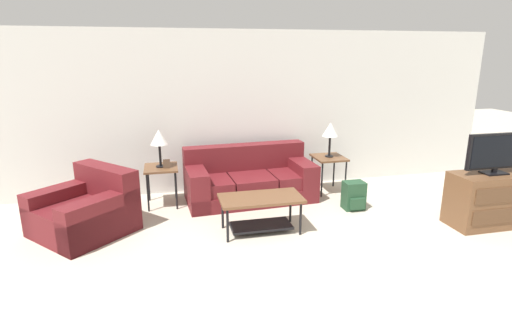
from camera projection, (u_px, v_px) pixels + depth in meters
name	position (u px, v px, depth m)	size (l,w,h in m)	color
wall_back	(243.00, 112.00, 6.57)	(8.92, 0.06, 2.60)	silver
couch	(249.00, 181.00, 6.25)	(2.01, 1.03, 0.82)	maroon
armchair	(86.00, 211.00, 5.10)	(1.46, 1.46, 0.80)	maroon
coffee_table	(261.00, 206.00, 5.08)	(1.05, 0.54, 0.47)	brown
side_table_left	(161.00, 171.00, 5.94)	(0.49, 0.54, 0.60)	brown
side_table_right	(329.00, 160.00, 6.52)	(0.49, 0.54, 0.60)	brown
table_lamp_left	(159.00, 138.00, 5.81)	(0.25, 0.25, 0.56)	black
table_lamp_right	(330.00, 131.00, 6.39)	(0.25, 0.25, 0.56)	black
tv_console	(490.00, 199.00, 5.28)	(1.05, 0.51, 0.71)	brown
television	(497.00, 152.00, 5.12)	(0.88, 0.20, 0.54)	black
backpack	(354.00, 196.00, 5.86)	(0.30, 0.30, 0.42)	#23472D
picture_frame	(167.00, 164.00, 5.85)	(0.10, 0.04, 0.13)	#4C3828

